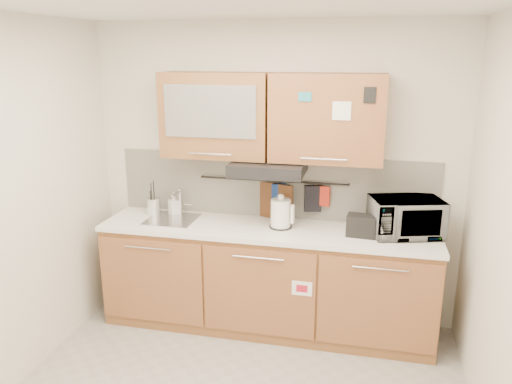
% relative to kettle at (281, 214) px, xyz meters
% --- Properties ---
extents(wall_back, '(3.20, 0.00, 3.20)m').
position_rel_kettle_xyz_m(wall_back, '(-0.11, 0.28, 0.26)').
color(wall_back, silver).
rests_on(wall_back, ground).
extents(base_cabinet, '(2.80, 0.64, 0.88)m').
position_rel_kettle_xyz_m(base_cabinet, '(-0.11, -0.03, -0.63)').
color(base_cabinet, '#955B35').
rests_on(base_cabinet, floor).
extents(countertop, '(2.82, 0.62, 0.04)m').
position_rel_kettle_xyz_m(countertop, '(-0.11, -0.03, -0.14)').
color(countertop, white).
rests_on(countertop, base_cabinet).
extents(backsplash, '(2.80, 0.02, 0.56)m').
position_rel_kettle_xyz_m(backsplash, '(-0.11, 0.27, 0.16)').
color(backsplash, silver).
rests_on(backsplash, countertop).
extents(upper_cabinets, '(1.82, 0.37, 0.70)m').
position_rel_kettle_xyz_m(upper_cabinets, '(-0.12, 0.10, 0.79)').
color(upper_cabinets, '#955B35').
rests_on(upper_cabinets, wall_back).
extents(range_hood, '(0.60, 0.46, 0.10)m').
position_rel_kettle_xyz_m(range_hood, '(-0.11, 0.03, 0.38)').
color(range_hood, black).
rests_on(range_hood, upper_cabinets).
extents(sink, '(0.42, 0.40, 0.26)m').
position_rel_kettle_xyz_m(sink, '(-0.96, -0.01, -0.11)').
color(sink, silver).
rests_on(sink, countertop).
extents(utensil_rail, '(1.30, 0.02, 0.02)m').
position_rel_kettle_xyz_m(utensil_rail, '(-0.11, 0.23, 0.22)').
color(utensil_rail, black).
rests_on(utensil_rail, backsplash).
extents(utensil_crock, '(0.16, 0.16, 0.31)m').
position_rel_kettle_xyz_m(utensil_crock, '(-1.18, 0.09, -0.04)').
color(utensil_crock, silver).
rests_on(utensil_crock, countertop).
extents(kettle, '(0.22, 0.20, 0.29)m').
position_rel_kettle_xyz_m(kettle, '(0.00, 0.00, 0.00)').
color(kettle, white).
rests_on(kettle, countertop).
extents(toaster, '(0.24, 0.16, 0.17)m').
position_rel_kettle_xyz_m(toaster, '(0.66, -0.06, -0.03)').
color(toaster, black).
rests_on(toaster, countertop).
extents(microwave, '(0.63, 0.51, 0.30)m').
position_rel_kettle_xyz_m(microwave, '(1.00, 0.04, 0.03)').
color(microwave, '#999999').
rests_on(microwave, countertop).
extents(soap_bottle, '(0.13, 0.13, 0.20)m').
position_rel_kettle_xyz_m(soap_bottle, '(-1.00, 0.14, -0.02)').
color(soap_bottle, '#999999').
rests_on(soap_bottle, countertop).
extents(cutting_board, '(0.31, 0.13, 0.39)m').
position_rel_kettle_xyz_m(cutting_board, '(-0.08, 0.22, 0.01)').
color(cutting_board, brown).
rests_on(cutting_board, utensil_rail).
extents(oven_mitt, '(0.13, 0.08, 0.21)m').
position_rel_kettle_xyz_m(oven_mitt, '(-0.06, 0.22, 0.10)').
color(oven_mitt, navy).
rests_on(oven_mitt, utensil_rail).
extents(dark_pouch, '(0.15, 0.08, 0.23)m').
position_rel_kettle_xyz_m(dark_pouch, '(0.24, 0.22, 0.09)').
color(dark_pouch, black).
rests_on(dark_pouch, utensil_rail).
extents(pot_holder, '(0.14, 0.06, 0.17)m').
position_rel_kettle_xyz_m(pot_holder, '(0.32, 0.22, 0.12)').
color(pot_holder, '#B32817').
rests_on(pot_holder, utensil_rail).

